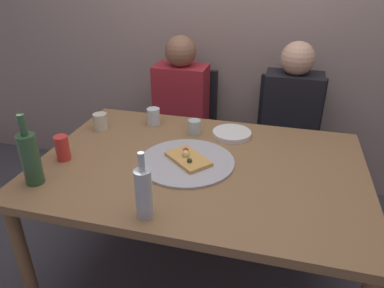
# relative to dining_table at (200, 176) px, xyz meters

# --- Properties ---
(ground_plane) EXTENTS (8.00, 8.00, 0.00)m
(ground_plane) POSITION_rel_dining_table_xyz_m (0.00, 0.00, -0.68)
(ground_plane) COLOR #424247
(back_wall) EXTENTS (6.00, 0.10, 2.60)m
(back_wall) POSITION_rel_dining_table_xyz_m (0.00, 1.17, 0.62)
(back_wall) COLOR gray
(back_wall) RESTS_ON ground_plane
(dining_table) EXTENTS (1.53, 1.04, 0.75)m
(dining_table) POSITION_rel_dining_table_xyz_m (0.00, 0.00, 0.00)
(dining_table) COLOR olive
(dining_table) RESTS_ON ground_plane
(pizza_tray) EXTENTS (0.45, 0.45, 0.01)m
(pizza_tray) POSITION_rel_dining_table_xyz_m (-0.06, -0.01, 0.08)
(pizza_tray) COLOR #ADADB2
(pizza_tray) RESTS_ON dining_table
(pizza_slice_last) EXTENTS (0.25, 0.24, 0.05)m
(pizza_slice_last) POSITION_rel_dining_table_xyz_m (-0.06, -0.01, 0.10)
(pizza_slice_last) COLOR tan
(pizza_slice_last) RESTS_ON pizza_tray
(wine_bottle) EXTENTS (0.08, 0.08, 0.32)m
(wine_bottle) POSITION_rel_dining_table_xyz_m (-0.65, -0.34, 0.19)
(wine_bottle) COLOR #2D5133
(wine_bottle) RESTS_ON dining_table
(beer_bottle) EXTENTS (0.06, 0.06, 0.27)m
(beer_bottle) POSITION_rel_dining_table_xyz_m (-0.11, -0.43, 0.18)
(beer_bottle) COLOR #B2BCC1
(beer_bottle) RESTS_ON dining_table
(tumbler_near) EXTENTS (0.07, 0.07, 0.08)m
(tumbler_near) POSITION_rel_dining_table_xyz_m (-0.11, 0.30, 0.11)
(tumbler_near) COLOR #B7C6BC
(tumbler_near) RESTS_ON dining_table
(tumbler_far) EXTENTS (0.08, 0.08, 0.09)m
(tumbler_far) POSITION_rel_dining_table_xyz_m (-0.63, 0.23, 0.12)
(tumbler_far) COLOR beige
(tumbler_far) RESTS_ON dining_table
(wine_glass) EXTENTS (0.07, 0.07, 0.10)m
(wine_glass) POSITION_rel_dining_table_xyz_m (-0.37, 0.37, 0.12)
(wine_glass) COLOR silver
(wine_glass) RESTS_ON dining_table
(soda_can) EXTENTS (0.07, 0.07, 0.12)m
(soda_can) POSITION_rel_dining_table_xyz_m (-0.64, -0.13, 0.13)
(soda_can) COLOR red
(soda_can) RESTS_ON dining_table
(plate_stack) EXTENTS (0.21, 0.21, 0.03)m
(plate_stack) POSITION_rel_dining_table_xyz_m (0.10, 0.33, 0.08)
(plate_stack) COLOR white
(plate_stack) RESTS_ON dining_table
(chair_left) EXTENTS (0.44, 0.44, 0.90)m
(chair_left) POSITION_rel_dining_table_xyz_m (-0.34, 0.92, -0.16)
(chair_left) COLOR black
(chair_left) RESTS_ON ground_plane
(chair_right) EXTENTS (0.44, 0.44, 0.90)m
(chair_right) POSITION_rel_dining_table_xyz_m (0.41, 0.92, -0.16)
(chair_right) COLOR black
(chair_right) RESTS_ON ground_plane
(guest_in_sweater) EXTENTS (0.36, 0.56, 1.17)m
(guest_in_sweater) POSITION_rel_dining_table_xyz_m (-0.34, 0.77, -0.04)
(guest_in_sweater) COLOR maroon
(guest_in_sweater) RESTS_ON ground_plane
(guest_in_beanie) EXTENTS (0.36, 0.56, 1.17)m
(guest_in_beanie) POSITION_rel_dining_table_xyz_m (0.41, 0.77, -0.04)
(guest_in_beanie) COLOR black
(guest_in_beanie) RESTS_ON ground_plane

